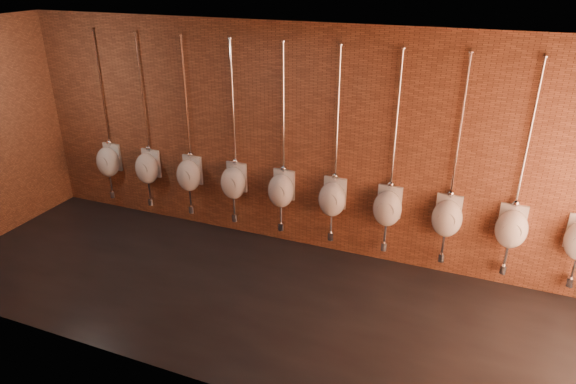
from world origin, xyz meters
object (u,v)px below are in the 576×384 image
at_px(urinal_8, 512,228).
at_px(urinal_4, 281,189).
at_px(urinal_2, 189,174).
at_px(urinal_3, 233,182).
at_px(urinal_6, 388,207).
at_px(urinal_7, 447,217).
at_px(urinal_0, 108,161).
at_px(urinal_1, 147,167).
at_px(urinal_5, 332,198).

bearing_deg(urinal_8, urinal_4, 180.00).
height_order(urinal_2, urinal_3, same).
relative_size(urinal_3, urinal_6, 1.00).
bearing_deg(urinal_7, urinal_3, 180.00).
distance_m(urinal_2, urinal_3, 0.77).
height_order(urinal_0, urinal_1, same).
bearing_deg(urinal_8, urinal_5, 180.00).
bearing_deg(urinal_0, urinal_1, 0.00).
height_order(urinal_6, urinal_7, same).
xyz_separation_m(urinal_1, urinal_8, (5.39, 0.00, 0.00)).
relative_size(urinal_5, urinal_7, 1.00).
bearing_deg(urinal_0, urinal_6, 0.00).
bearing_deg(urinal_4, urinal_0, 180.00).
bearing_deg(urinal_3, urinal_4, 0.00).
relative_size(urinal_0, urinal_1, 1.00).
bearing_deg(urinal_1, urinal_6, 0.00).
bearing_deg(urinal_4, urinal_1, 180.00).
height_order(urinal_0, urinal_4, same).
bearing_deg(urinal_5, urinal_4, 180.00).
relative_size(urinal_0, urinal_3, 1.00).
relative_size(urinal_1, urinal_2, 1.00).
distance_m(urinal_0, urinal_3, 2.31).
relative_size(urinal_0, urinal_4, 1.00).
height_order(urinal_3, urinal_6, same).
xyz_separation_m(urinal_3, urinal_4, (0.77, 0.00, 0.00)).
bearing_deg(urinal_7, urinal_5, 180.00).
distance_m(urinal_2, urinal_4, 1.54).
xyz_separation_m(urinal_0, urinal_3, (2.31, 0.00, 0.00)).
bearing_deg(urinal_3, urinal_1, 180.00).
bearing_deg(urinal_0, urinal_7, 0.00).
distance_m(urinal_6, urinal_7, 0.77).
bearing_deg(urinal_4, urinal_5, 0.00).
xyz_separation_m(urinal_2, urinal_4, (1.54, 0.00, 0.00)).
relative_size(urinal_2, urinal_5, 1.00).
relative_size(urinal_7, urinal_8, 1.00).
relative_size(urinal_0, urinal_5, 1.00).
distance_m(urinal_5, urinal_7, 1.54).
distance_m(urinal_3, urinal_8, 3.85).
distance_m(urinal_5, urinal_8, 2.31).
xyz_separation_m(urinal_0, urinal_8, (6.16, 0.00, 0.00)).
relative_size(urinal_4, urinal_6, 1.00).
bearing_deg(urinal_5, urinal_8, 0.00).
xyz_separation_m(urinal_6, urinal_7, (0.77, 0.00, 0.00)).
relative_size(urinal_1, urinal_7, 1.00).
bearing_deg(urinal_5, urinal_1, 180.00).
distance_m(urinal_1, urinal_6, 3.85).
xyz_separation_m(urinal_1, urinal_7, (4.62, 0.00, 0.00)).
bearing_deg(urinal_2, urinal_1, 180.00).
relative_size(urinal_1, urinal_8, 1.00).
bearing_deg(urinal_4, urinal_6, 0.00).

